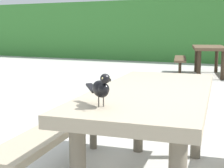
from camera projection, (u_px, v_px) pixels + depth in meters
picnic_table_foreground at (152, 114)px, 2.35m from camera, size 1.85×1.88×0.74m
bird_grackle at (101, 88)px, 1.75m from camera, size 0.23×0.20×0.18m
picnic_table_mid_left at (209, 54)px, 8.36m from camera, size 2.01×2.03×0.74m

